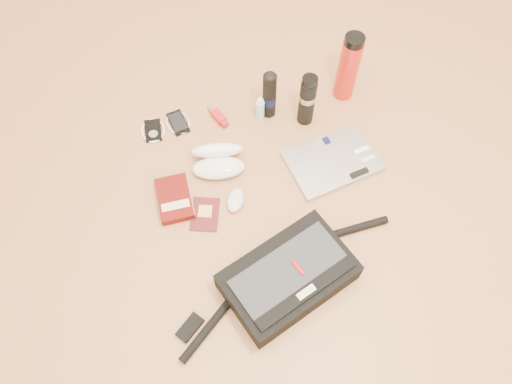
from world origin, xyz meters
TOP-DOWN VIEW (x-y plane):
  - ground at (0.00, 0.00)m, footprint 4.00×4.00m
  - messenger_bag at (-0.00, -0.23)m, footprint 0.75×0.38m
  - laptop at (0.26, 0.17)m, footprint 0.36×0.29m
  - book at (-0.32, 0.13)m, footprint 0.12×0.18m
  - passport at (-0.22, 0.06)m, footprint 0.12×0.15m
  - mouse at (-0.11, 0.08)m, footprint 0.09×0.11m
  - sunglasses_case at (-0.15, 0.25)m, footprint 0.20×0.18m
  - ipod at (-0.36, 0.44)m, footprint 0.09×0.10m
  - phone at (-0.27, 0.46)m, footprint 0.11×0.12m
  - inhaler at (-0.11, 0.45)m, footprint 0.07×0.11m
  - spray_bottle at (0.04, 0.42)m, footprint 0.04×0.04m
  - aerosol_can at (0.08, 0.44)m, footprint 0.06×0.06m
  - thermos_black at (0.21, 0.39)m, footprint 0.07×0.07m
  - thermos_red at (0.39, 0.48)m, footprint 0.09×0.09m

SIDE VIEW (x-z plane):
  - ground at x=0.00m, z-range 0.00..0.00m
  - passport at x=-0.22m, z-range 0.00..0.01m
  - ipod at x=-0.36m, z-range 0.00..0.01m
  - phone at x=-0.27m, z-range 0.00..0.01m
  - laptop at x=0.26m, z-range 0.00..0.03m
  - inhaler at x=-0.11m, z-range 0.00..0.03m
  - mouse at x=-0.11m, z-range 0.00..0.03m
  - book at x=-0.32m, z-range 0.00..0.03m
  - sunglasses_case at x=-0.15m, z-range -0.02..0.09m
  - messenger_bag at x=0.00m, z-range -0.01..0.11m
  - spray_bottle at x=0.04m, z-range -0.01..0.11m
  - aerosol_can at x=0.08m, z-range 0.00..0.22m
  - thermos_black at x=0.21m, z-range 0.00..0.23m
  - thermos_red at x=0.39m, z-range 0.00..0.29m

